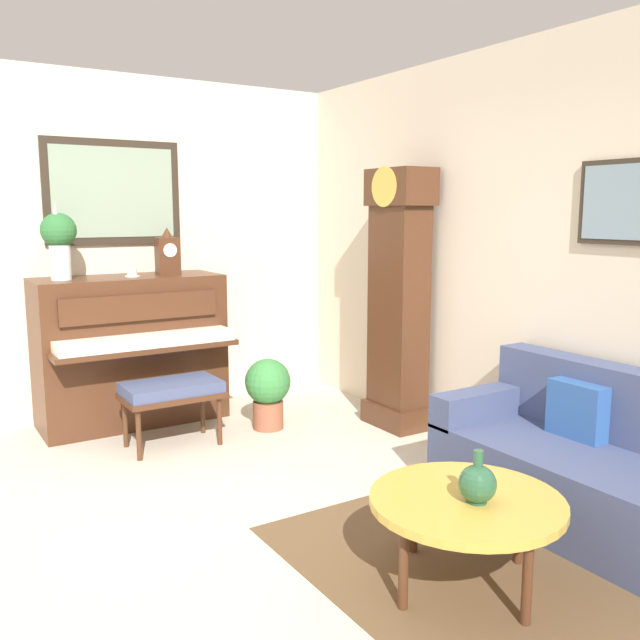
{
  "coord_description": "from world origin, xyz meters",
  "views": [
    {
      "loc": [
        3.08,
        -1.17,
        1.7
      ],
      "look_at": [
        -0.44,
        1.05,
        1.03
      ],
      "focal_mm": 37.98,
      "sensor_mm": 36.0,
      "label": 1
    }
  ],
  "objects_px": {
    "green_jug": "(477,484)",
    "potted_plant": "(268,389)",
    "flower_vase": "(59,238)",
    "piano_bench": "(172,392)",
    "mantel_clock": "(168,253)",
    "couch": "(611,475)",
    "piano": "(131,349)",
    "coffee_table": "(467,504)",
    "teacup": "(132,274)",
    "grandfather_clock": "(398,306)"
  },
  "relations": [
    {
      "from": "coffee_table",
      "to": "mantel_clock",
      "type": "relative_size",
      "value": 2.32
    },
    {
      "from": "piano",
      "to": "potted_plant",
      "type": "height_order",
      "value": "piano"
    },
    {
      "from": "couch",
      "to": "potted_plant",
      "type": "height_order",
      "value": "couch"
    },
    {
      "from": "piano",
      "to": "piano_bench",
      "type": "distance_m",
      "value": 0.75
    },
    {
      "from": "piano",
      "to": "coffee_table",
      "type": "bearing_deg",
      "value": 9.52
    },
    {
      "from": "flower_vase",
      "to": "grandfather_clock",
      "type": "bearing_deg",
      "value": 61.74
    },
    {
      "from": "piano",
      "to": "couch",
      "type": "xyz_separation_m",
      "value": [
        3.25,
        1.58,
        -0.29
      ]
    },
    {
      "from": "piano_bench",
      "to": "couch",
      "type": "height_order",
      "value": "couch"
    },
    {
      "from": "teacup",
      "to": "green_jug",
      "type": "distance_m",
      "value": 3.37
    },
    {
      "from": "coffee_table",
      "to": "flower_vase",
      "type": "distance_m",
      "value": 3.57
    },
    {
      "from": "green_jug",
      "to": "mantel_clock",
      "type": "bearing_deg",
      "value": -176.29
    },
    {
      "from": "couch",
      "to": "green_jug",
      "type": "xyz_separation_m",
      "value": [
        0.04,
        -1.04,
        0.2
      ]
    },
    {
      "from": "coffee_table",
      "to": "potted_plant",
      "type": "relative_size",
      "value": 1.57
    },
    {
      "from": "flower_vase",
      "to": "piano_bench",
      "type": "bearing_deg",
      "value": 38.26
    },
    {
      "from": "piano_bench",
      "to": "green_jug",
      "type": "distance_m",
      "value": 2.61
    },
    {
      "from": "mantel_clock",
      "to": "flower_vase",
      "type": "bearing_deg",
      "value": -90.03
    },
    {
      "from": "green_jug",
      "to": "couch",
      "type": "bearing_deg",
      "value": 92.45
    },
    {
      "from": "green_jug",
      "to": "teacup",
      "type": "bearing_deg",
      "value": -170.93
    },
    {
      "from": "teacup",
      "to": "green_jug",
      "type": "height_order",
      "value": "teacup"
    },
    {
      "from": "piano_bench",
      "to": "potted_plant",
      "type": "height_order",
      "value": "potted_plant"
    },
    {
      "from": "couch",
      "to": "potted_plant",
      "type": "xyz_separation_m",
      "value": [
        -2.51,
        -0.74,
        0.01
      ]
    },
    {
      "from": "couch",
      "to": "teacup",
      "type": "relative_size",
      "value": 16.38
    },
    {
      "from": "piano_bench",
      "to": "mantel_clock",
      "type": "distance_m",
      "value": 1.23
    },
    {
      "from": "piano_bench",
      "to": "mantel_clock",
      "type": "xyz_separation_m",
      "value": [
        -0.72,
        0.26,
        0.95
      ]
    },
    {
      "from": "coffee_table",
      "to": "flower_vase",
      "type": "bearing_deg",
      "value": -162.05
    },
    {
      "from": "couch",
      "to": "mantel_clock",
      "type": "bearing_deg",
      "value": -158.86
    },
    {
      "from": "flower_vase",
      "to": "coffee_table",
      "type": "bearing_deg",
      "value": 17.95
    },
    {
      "from": "piano",
      "to": "piano_bench",
      "type": "xyz_separation_m",
      "value": [
        0.72,
        0.07,
        -0.2
      ]
    },
    {
      "from": "flower_vase",
      "to": "potted_plant",
      "type": "bearing_deg",
      "value": 61.45
    },
    {
      "from": "piano",
      "to": "teacup",
      "type": "relative_size",
      "value": 12.41
    },
    {
      "from": "coffee_table",
      "to": "teacup",
      "type": "height_order",
      "value": "teacup"
    },
    {
      "from": "piano",
      "to": "grandfather_clock",
      "type": "xyz_separation_m",
      "value": [
        1.21,
        1.75,
        0.36
      ]
    },
    {
      "from": "coffee_table",
      "to": "potted_plant",
      "type": "bearing_deg",
      "value": 173.07
    },
    {
      "from": "teacup",
      "to": "coffee_table",
      "type": "bearing_deg",
      "value": 9.23
    },
    {
      "from": "piano",
      "to": "teacup",
      "type": "xyz_separation_m",
      "value": [
        0.03,
        0.02,
        0.61
      ]
    },
    {
      "from": "green_jug",
      "to": "potted_plant",
      "type": "xyz_separation_m",
      "value": [
        -2.56,
        0.3,
        -0.19
      ]
    },
    {
      "from": "flower_vase",
      "to": "green_jug",
      "type": "height_order",
      "value": "flower_vase"
    },
    {
      "from": "teacup",
      "to": "couch",
      "type": "bearing_deg",
      "value": 25.92
    },
    {
      "from": "mantel_clock",
      "to": "green_jug",
      "type": "xyz_separation_m",
      "value": [
        3.29,
        0.21,
        -0.85
      ]
    },
    {
      "from": "grandfather_clock",
      "to": "green_jug",
      "type": "relative_size",
      "value": 8.46
    },
    {
      "from": "piano_bench",
      "to": "coffee_table",
      "type": "xyz_separation_m",
      "value": [
        2.51,
        0.48,
        -0.01
      ]
    },
    {
      "from": "piano_bench",
      "to": "potted_plant",
      "type": "xyz_separation_m",
      "value": [
        0.01,
        0.78,
        -0.08
      ]
    },
    {
      "from": "piano",
      "to": "teacup",
      "type": "distance_m",
      "value": 0.61
    },
    {
      "from": "teacup",
      "to": "green_jug",
      "type": "xyz_separation_m",
      "value": [
        3.26,
        0.52,
        -0.7
      ]
    },
    {
      "from": "piano_bench",
      "to": "potted_plant",
      "type": "distance_m",
      "value": 0.78
    },
    {
      "from": "piano",
      "to": "potted_plant",
      "type": "relative_size",
      "value": 2.57
    },
    {
      "from": "piano_bench",
      "to": "flower_vase",
      "type": "bearing_deg",
      "value": -141.74
    },
    {
      "from": "piano",
      "to": "green_jug",
      "type": "relative_size",
      "value": 6.0
    },
    {
      "from": "coffee_table",
      "to": "green_jug",
      "type": "bearing_deg",
      "value": 0.5
    },
    {
      "from": "coffee_table",
      "to": "teacup",
      "type": "relative_size",
      "value": 7.59
    }
  ]
}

